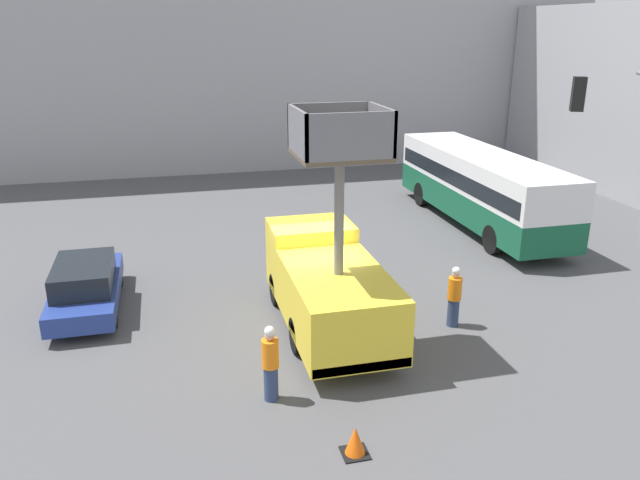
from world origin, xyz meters
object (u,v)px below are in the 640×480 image
object	(u,v)px
city_bus	(480,183)
road_worker_directing	(454,297)
road_worker_near_truck	(270,363)
traffic_cone_near_truck	(355,442)
utility_truck	(328,281)
parked_car_curbside	(86,286)

from	to	relation	value
city_bus	road_worker_directing	size ratio (longest dim) A/B	6.15
city_bus	road_worker_near_truck	xyz separation A→B (m)	(-10.63, -10.72, -0.88)
city_bus	road_worker_directing	world-z (taller)	city_bus
road_worker_near_truck	traffic_cone_near_truck	size ratio (longest dim) A/B	3.00
road_worker_near_truck	traffic_cone_near_truck	bearing A→B (deg)	174.98
utility_truck	city_bus	xyz separation A→B (m)	(8.54, 7.74, 0.33)
utility_truck	city_bus	size ratio (longest dim) A/B	0.57
utility_truck	traffic_cone_near_truck	xyz separation A→B (m)	(-0.83, -5.24, -1.17)
city_bus	road_worker_directing	distance (m)	9.83
road_worker_near_truck	traffic_cone_near_truck	xyz separation A→B (m)	(1.26, -2.26, -0.62)
road_worker_near_truck	road_worker_directing	xyz separation A→B (m)	(5.53, 2.37, -0.03)
utility_truck	traffic_cone_near_truck	world-z (taller)	utility_truck
city_bus	parked_car_curbside	size ratio (longest dim) A/B	2.27
parked_car_curbside	city_bus	bearing A→B (deg)	17.61
road_worker_directing	traffic_cone_near_truck	size ratio (longest dim) A/B	2.91
city_bus	traffic_cone_near_truck	distance (m)	16.08
road_worker_near_truck	road_worker_directing	bearing A→B (deg)	-101.02
road_worker_near_truck	parked_car_curbside	distance (m)	7.42
traffic_cone_near_truck	parked_car_curbside	world-z (taller)	parked_car_curbside
road_worker_near_truck	city_bus	bearing A→B (deg)	-78.95
utility_truck	road_worker_near_truck	bearing A→B (deg)	-125.08
utility_truck	road_worker_directing	world-z (taller)	utility_truck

